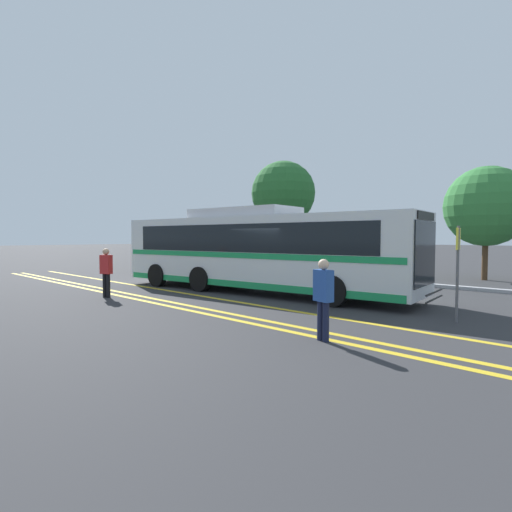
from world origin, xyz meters
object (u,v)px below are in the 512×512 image
transit_bus (256,249)px  tree_1 (283,193)px  tree_0 (486,206)px  pedestrian_0 (106,269)px  parked_car_1 (226,263)px  parked_car_0 (176,257)px  bus_stop_sign (458,262)px  pedestrian_1 (323,294)px

transit_bus → tree_1: tree_1 is taller
tree_0 → pedestrian_0: bearing=-117.1°
parked_car_1 → tree_0: 14.34m
parked_car_0 → tree_0: 19.02m
tree_0 → bus_stop_sign: bearing=-78.9°
pedestrian_0 → tree_1: (-4.74, 15.61, 4.33)m
transit_bus → parked_car_0: transit_bus is taller
bus_stop_sign → tree_0: (-2.32, 11.83, 2.18)m
tree_1 → pedestrian_0: bearing=-73.1°
transit_bus → tree_1: 13.71m
transit_bus → tree_0: bearing=148.1°
tree_0 → tree_1: tree_1 is taller
bus_stop_sign → tree_0: bearing=-175.4°
pedestrian_1 → tree_1: bearing=146.7°
parked_car_0 → bus_stop_sign: (19.92, -5.27, 0.78)m
parked_car_0 → pedestrian_0: (9.36, -9.54, 0.24)m
parked_car_1 → bus_stop_sign: bearing=70.3°
parked_car_1 → tree_0: size_ratio=0.78×
parked_car_0 → parked_car_1: size_ratio=0.91×
tree_1 → parked_car_1: bearing=-84.0°
parked_car_1 → pedestrian_1: bearing=55.3°
bus_stop_sign → tree_0: size_ratio=0.43×
parked_car_0 → bus_stop_sign: 20.62m
tree_1 → tree_0: bearing=2.2°
parked_car_1 → tree_1: (-0.65, 6.14, 4.70)m
parked_car_0 → tree_0: bearing=-65.2°
pedestrian_0 → pedestrian_1: bearing=-17.0°
transit_bus → tree_0: size_ratio=2.29×
transit_bus → tree_1: size_ratio=1.73×
tree_0 → tree_1: size_ratio=0.75×
parked_car_1 → transit_bus: bearing=56.1°
transit_bus → bus_stop_sign: bearing=79.4°
transit_bus → bus_stop_sign: transit_bus is taller
tree_1 → bus_stop_sign: bearing=-36.6°
parked_car_1 → pedestrian_1: pedestrian_1 is taller
parked_car_0 → pedestrian_0: bearing=-131.2°
pedestrian_1 → parked_car_0: bearing=168.0°
pedestrian_0 → tree_0: tree_0 is taller
transit_bus → pedestrian_1: size_ratio=7.64×
parked_car_1 → tree_1: size_ratio=0.59×
parked_car_1 → pedestrian_0: pedestrian_0 is taller
pedestrian_1 → tree_1: 21.05m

